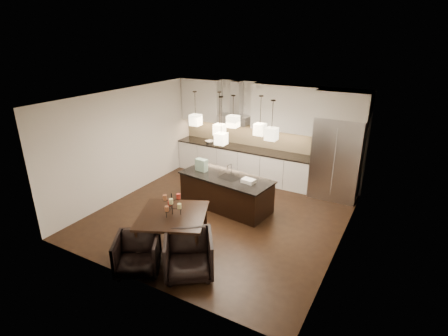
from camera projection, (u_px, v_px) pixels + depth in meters
The scene contains 37 objects.
floor at pixel (220, 216), 8.35m from camera, with size 5.50×5.50×0.02m, color black.
ceiling at pixel (219, 97), 7.33m from camera, with size 5.50×5.50×0.02m, color white.
wall_back at pixel (267, 132), 10.08m from camera, with size 5.50×0.02×2.80m, color silver.
wall_front at pixel (134, 212), 5.60m from camera, with size 5.50×0.02×2.80m, color silver.
wall_left at pixel (128, 143), 9.10m from camera, with size 0.02×5.50×2.80m, color silver.
wall_right at pixel (346, 185), 6.58m from camera, with size 0.02×5.50×2.80m, color silver.
refrigerator at pixel (337, 158), 8.94m from camera, with size 1.20×0.72×2.15m, color #B7B7BA.
fridge_panel at pixel (344, 104), 8.43m from camera, with size 1.26×0.72×0.65m, color silver.
lower_cabinets at pixel (242, 163), 10.45m from camera, with size 4.21×0.62×0.88m, color silver.
countertop at pixel (242, 148), 10.28m from camera, with size 4.21×0.66×0.04m, color black.
backsplash at pixel (247, 135), 10.40m from camera, with size 4.21×0.02×0.63m, color beige.
upper_cab_left at pixel (202, 100), 10.61m from camera, with size 1.25×0.35×1.25m, color silver.
upper_cab_right at pixel (285, 108), 9.40m from camera, with size 1.86×0.35×1.25m, color silver.
hood_canopy at pixel (235, 119), 10.16m from camera, with size 0.90×0.52×0.24m, color #B7B7BA.
hood_chimney at pixel (237, 98), 10.03m from camera, with size 0.30×0.28×0.96m, color #B7B7BA.
fruit_bowl at pixel (210, 142), 10.72m from camera, with size 0.26×0.26×0.06m, color silver.
island_body at pixel (226, 192), 8.63m from camera, with size 2.23×0.89×0.79m, color black.
island_top at pixel (226, 177), 8.48m from camera, with size 2.30×0.96×0.04m, color black.
faucet at pixel (231, 170), 8.43m from camera, with size 0.09×0.21×0.34m, color silver, non-canonical shape.
tote_bag at pixel (201, 165), 8.78m from camera, with size 0.30×0.16×0.30m, color #1A553B.
food_container at pixel (248, 181), 8.10m from camera, with size 0.30×0.21×0.09m, color silver.
dining_table at pixel (174, 231), 6.95m from camera, with size 1.29×1.29×0.77m, color black, non-canonical shape.
candelabra at pixel (172, 204), 6.73m from camera, with size 0.37×0.37×0.45m, color black, non-canonical shape.
candle_a at pixel (179, 206), 6.74m from camera, with size 0.08×0.08×0.10m, color #E2DC8C.
candle_b at pixel (170, 203), 6.87m from camera, with size 0.08×0.08×0.10m, color red.
candle_c at pixel (167, 209), 6.64m from camera, with size 0.08×0.08×0.10m, color brown.
candle_d at pixel (178, 196), 6.76m from camera, with size 0.08×0.08×0.10m, color red.
candle_e at pixel (165, 197), 6.72m from camera, with size 0.08×0.08×0.10m, color brown.
candle_f at pixel (171, 201), 6.56m from camera, with size 0.08×0.08×0.10m, color #E2DC8C.
armchair_left at pixel (137, 254), 6.29m from camera, with size 0.76×0.78×0.71m, color black.
armchair_right at pixel (189, 255), 6.20m from camera, with size 0.84×0.86×0.79m, color black.
pendant_a at pixel (196, 120), 8.42m from camera, with size 0.24×0.24×0.26m, color beige.
pendant_b at pixel (219, 130), 8.44m from camera, with size 0.24×0.24×0.26m, color beige.
pendant_c at pixel (233, 121), 7.88m from camera, with size 0.24×0.24×0.26m, color beige.
pendant_d at pixel (260, 129), 7.89m from camera, with size 0.24×0.24×0.26m, color beige.
pendant_e at pixel (272, 134), 7.37m from camera, with size 0.24×0.24×0.26m, color beige.
pendant_f at pixel (221, 139), 7.86m from camera, with size 0.24×0.24×0.26m, color beige.
Camera 1 is at (3.69, -6.38, 4.08)m, focal length 28.00 mm.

